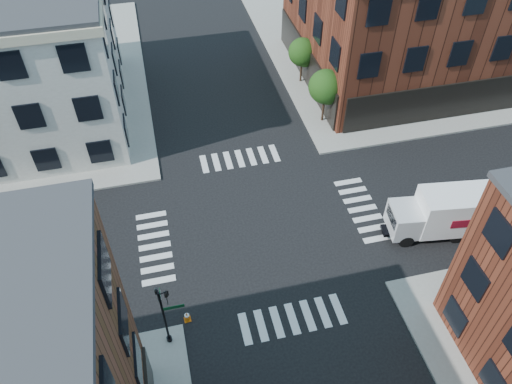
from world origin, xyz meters
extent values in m
plane|color=black|center=(0.00, 0.00, 0.00)|extent=(120.00, 120.00, 0.00)
cube|color=gray|center=(21.00, 21.00, 0.07)|extent=(30.00, 30.00, 0.15)
cube|color=#3F190F|center=(20.50, 16.00, 6.00)|extent=(25.00, 16.00, 12.00)
cylinder|color=black|center=(7.50, 10.00, 0.89)|extent=(0.18, 0.18, 1.47)
cylinder|color=black|center=(7.50, 10.00, 1.62)|extent=(0.12, 0.12, 1.47)
sphere|color=#173B10|center=(7.50, 10.00, 3.30)|extent=(2.69, 2.69, 2.69)
sphere|color=#173B10|center=(7.75, 9.90, 2.75)|extent=(1.85, 1.85, 1.85)
cylinder|color=black|center=(7.50, 16.00, 0.81)|extent=(0.18, 0.18, 1.33)
cylinder|color=black|center=(7.50, 16.00, 1.48)|extent=(0.12, 0.12, 1.33)
sphere|color=#173B10|center=(7.50, 16.00, 3.00)|extent=(2.43, 2.43, 2.43)
sphere|color=#173B10|center=(7.75, 15.90, 2.51)|extent=(1.67, 1.67, 1.67)
cylinder|color=black|center=(-6.80, -6.80, 2.30)|extent=(0.12, 0.12, 4.60)
cylinder|color=black|center=(-6.80, -6.80, 0.30)|extent=(0.28, 0.28, 0.30)
cube|color=#053819|center=(-6.25, -6.80, 3.15)|extent=(1.10, 0.03, 0.22)
cube|color=#053819|center=(-6.80, -6.25, 3.40)|extent=(0.03, 1.10, 0.22)
imported|color=black|center=(-6.45, -6.70, 3.90)|extent=(0.22, 0.18, 1.10)
imported|color=black|center=(-6.90, -6.45, 3.90)|extent=(0.18, 0.22, 1.10)
cube|color=white|center=(11.93, -3.12, 1.90)|extent=(5.51, 2.95, 2.81)
cube|color=maroon|center=(11.77, -4.27, 1.90)|extent=(1.98, 0.31, 0.63)
cube|color=maroon|center=(12.08, -1.98, 1.90)|extent=(1.98, 0.31, 0.63)
cube|color=silver|center=(8.52, -2.66, 1.41)|extent=(2.09, 2.40, 1.81)
cube|color=black|center=(7.66, -2.55, 1.72)|extent=(0.32, 1.72, 0.82)
cube|color=black|center=(10.85, -2.98, 0.45)|extent=(7.31, 1.87, 0.23)
cylinder|color=black|center=(8.39, -3.61, 0.45)|extent=(0.94, 0.44, 0.91)
cylinder|color=black|center=(8.64, -1.72, 0.45)|extent=(0.94, 0.44, 0.91)
cylinder|color=black|center=(11.62, -4.04, 0.45)|extent=(0.94, 0.44, 0.91)
cylinder|color=black|center=(11.88, -2.16, 0.45)|extent=(0.94, 0.44, 0.91)
cylinder|color=black|center=(13.78, -4.34, 0.45)|extent=(0.94, 0.44, 0.91)
cylinder|color=black|center=(14.03, -2.45, 0.45)|extent=(0.94, 0.44, 0.91)
cube|color=#CD5909|center=(-5.70, -5.70, 0.02)|extent=(0.40, 0.40, 0.04)
cone|color=#CD5909|center=(-5.70, -5.70, 0.35)|extent=(0.38, 0.38, 0.70)
cylinder|color=white|center=(-5.70, -5.70, 0.45)|extent=(0.27, 0.27, 0.08)
camera|label=1|loc=(-5.40, -20.87, 24.60)|focal=35.00mm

